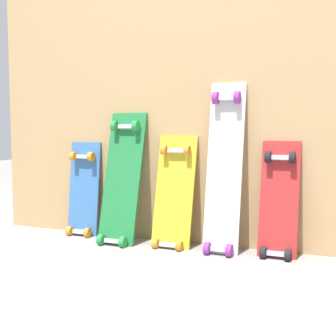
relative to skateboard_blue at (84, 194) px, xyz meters
name	(u,v)px	position (x,y,z in m)	size (l,w,h in m)	color
ground_plane	(173,243)	(0.59, 0.00, -0.25)	(12.00, 12.00, 0.00)	gray
plywood_wall_panel	(177,93)	(0.59, 0.07, 0.61)	(2.39, 0.04, 1.73)	tan
skateboard_blue	(84,194)	(0.00, 0.00, 0.00)	(0.21, 0.14, 0.64)	#386BAD
skateboard_green	(122,183)	(0.30, -0.07, 0.09)	(0.23, 0.27, 0.82)	#1E7238
skateboard_yellow	(174,197)	(0.62, -0.04, 0.02)	(0.22, 0.22, 0.69)	gold
skateboard_white	(224,173)	(0.91, -0.05, 0.17)	(0.19, 0.23, 0.97)	silver
skateboard_red	(279,205)	(1.19, -0.03, 0.01)	(0.20, 0.19, 0.66)	#B22626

